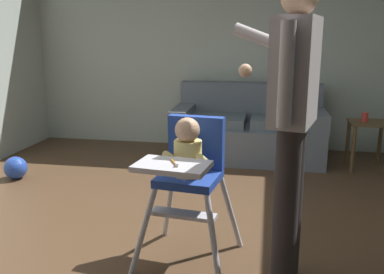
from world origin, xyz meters
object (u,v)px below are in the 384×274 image
at_px(couch, 249,130).
at_px(side_table, 368,135).
at_px(sippy_cup, 365,117).
at_px(high_chair, 189,163).
at_px(adult_standing, 291,121).
at_px(toy_ball, 16,168).

distance_m(couch, side_table, 1.30).
height_order(couch, sippy_cup, couch).
height_order(side_table, sippy_cup, sippy_cup).
bearing_deg(high_chair, sippy_cup, 154.11).
xyz_separation_m(adult_standing, toy_ball, (-2.61, 1.40, -0.85)).
bearing_deg(side_table, toy_ball, -164.45).
bearing_deg(toy_ball, adult_standing, -28.13).
height_order(couch, high_chair, high_chair).
bearing_deg(sippy_cup, toy_ball, -164.24).
bearing_deg(side_table, sippy_cup, 180.00).
bearing_deg(couch, adult_standing, 7.38).
height_order(high_chair, sippy_cup, high_chair).
distance_m(high_chair, side_table, 2.73).
bearing_deg(toy_ball, sippy_cup, 15.76).
bearing_deg(adult_standing, high_chair, -0.10).
bearing_deg(side_table, adult_standing, -111.50).
height_order(high_chair, side_table, high_chair).
relative_size(high_chair, toy_ball, 4.15).
bearing_deg(toy_ball, high_chair, -31.81).
bearing_deg(toy_ball, couch, 28.25).
distance_m(high_chair, toy_ball, 2.44).
bearing_deg(sippy_cup, side_table, -0.00).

